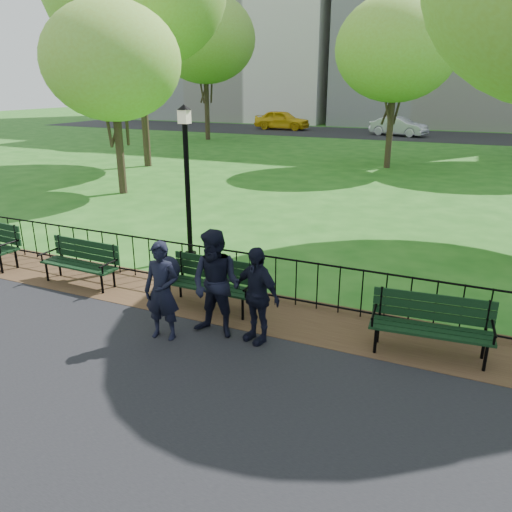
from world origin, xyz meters
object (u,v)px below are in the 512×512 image
at_px(tree_far_w, 205,39).
at_px(sedan_silver, 399,126).
at_px(person_mid, 216,284).
at_px(tree_near_w, 112,61).
at_px(park_bench_main, 191,273).
at_px(lamppost, 187,178).
at_px(tree_far_c, 397,48).
at_px(taxi, 282,120).
at_px(person_right, 256,295).
at_px(park_bench_left_a, 82,258).
at_px(person_left, 162,291).
at_px(park_bench_right_a, 432,319).

height_order(tree_far_w, sedan_silver, tree_far_w).
distance_m(person_mid, sedan_silver, 33.77).
bearing_deg(tree_near_w, park_bench_main, -44.87).
bearing_deg(lamppost, park_bench_main, -57.94).
bearing_deg(tree_near_w, tree_far_c, 51.61).
distance_m(tree_near_w, taxi, 27.36).
distance_m(lamppost, tree_far_c, 15.61).
xyz_separation_m(tree_far_c, person_right, (1.25, -18.06, -4.52)).
distance_m(park_bench_left_a, taxi, 35.40).
distance_m(park_bench_left_a, person_left, 3.09).
bearing_deg(tree_near_w, tree_far_w, 109.70).
distance_m(park_bench_right_a, lamppost, 6.11).
relative_size(park_bench_left_a, tree_far_c, 0.22).
bearing_deg(tree_far_w, person_mid, -60.21).
distance_m(park_bench_right_a, taxi, 37.73).
xyz_separation_m(lamppost, taxi, (-10.31, 32.01, -1.06)).
bearing_deg(person_left, lamppost, 106.23).
bearing_deg(person_right, park_bench_left_a, -169.93).
relative_size(person_left, sedan_silver, 0.37).
height_order(park_bench_main, person_left, person_left).
distance_m(park_bench_right_a, tree_near_w, 14.38).
bearing_deg(park_bench_left_a, tree_far_w, 115.87).
height_order(park_bench_right_a, tree_near_w, tree_near_w).
xyz_separation_m(park_bench_right_a, tree_near_w, (-11.62, 7.47, 3.99)).
distance_m(tree_far_w, person_mid, 29.99).
bearing_deg(park_bench_right_a, tree_near_w, 142.24).
xyz_separation_m(park_bench_main, park_bench_left_a, (-2.56, -0.00, -0.08)).
xyz_separation_m(tree_near_w, person_mid, (8.44, -8.26, -3.67)).
bearing_deg(park_bench_right_a, taxi, 109.78).
xyz_separation_m(lamppost, tree_far_w, (-12.28, 22.52, 4.78)).
relative_size(park_bench_right_a, tree_far_w, 0.19).
height_order(person_left, taxi, taxi).
xyz_separation_m(park_bench_right_a, sedan_silver, (-5.78, 32.87, 0.15)).
xyz_separation_m(park_bench_main, lamppost, (-1.37, 2.19, 1.25)).
distance_m(lamppost, person_right, 4.33).
distance_m(lamppost, person_left, 3.95).
height_order(park_bench_right_a, person_right, person_right).
height_order(lamppost, tree_far_w, tree_far_w).
bearing_deg(person_right, sedan_silver, 115.63).
height_order(park_bench_right_a, person_mid, person_mid).
bearing_deg(person_right, lamppost, 155.73).
distance_m(person_left, taxi, 37.41).
relative_size(park_bench_main, park_bench_left_a, 1.10).
xyz_separation_m(park_bench_left_a, sedan_silver, (0.94, 32.83, 0.17)).
bearing_deg(park_bench_right_a, lamppost, 153.01).
distance_m(tree_far_w, person_left, 30.02).
distance_m(tree_near_w, person_left, 12.20).
height_order(tree_near_w, person_left, tree_near_w).
xyz_separation_m(tree_far_w, person_right, (15.27, -25.45, -5.87)).
relative_size(person_left, person_right, 1.03).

